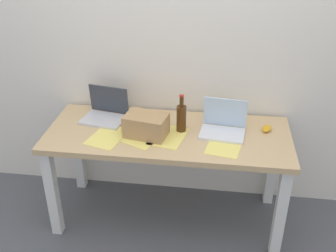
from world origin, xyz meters
name	(u,v)px	position (x,y,z in m)	size (l,w,h in m)	color
ground_plane	(168,215)	(0.00, 0.00, 0.00)	(8.00, 8.00, 0.00)	#515459
back_wall	(175,35)	(0.00, 0.40, 1.30)	(5.20, 0.08, 2.60)	silver
desk	(168,146)	(0.00, 0.00, 0.63)	(1.67, 0.67, 0.74)	tan
laptop_left	(105,113)	(-0.48, 0.14, 0.78)	(0.34, 0.28, 0.23)	silver
laptop_right	(223,126)	(0.37, 0.05, 0.79)	(0.32, 0.25, 0.23)	silver
beer_bottle	(181,117)	(0.09, 0.04, 0.84)	(0.07, 0.07, 0.27)	#47280F
computer_mouse	(267,128)	(0.67, 0.11, 0.75)	(0.06, 0.10, 0.03)	gold
cardboard_box	(146,125)	(-0.14, -0.06, 0.81)	(0.28, 0.19, 0.15)	tan
paper_sheet_center	(168,136)	(0.01, -0.05, 0.74)	(0.21, 0.30, 0.00)	#F4E06B
paper_sheet_front_right	(225,145)	(0.39, -0.11, 0.74)	(0.21, 0.30, 0.00)	#F4E06B
paper_yellow_folder	(145,136)	(-0.15, -0.07, 0.74)	(0.21, 0.30, 0.00)	#F4E06B
paper_sheet_front_left	(108,137)	(-0.39, -0.11, 0.74)	(0.21, 0.30, 0.00)	#F4E06B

